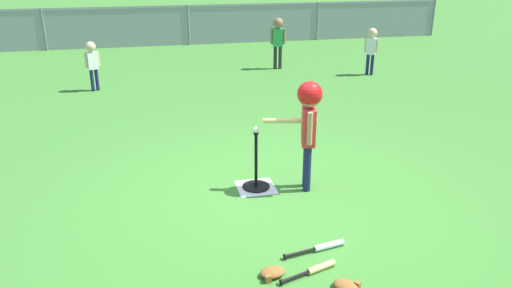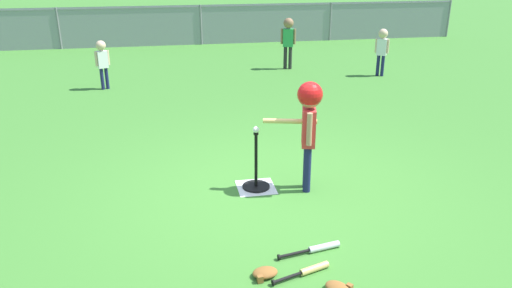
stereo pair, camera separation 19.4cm
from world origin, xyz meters
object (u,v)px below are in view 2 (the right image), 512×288
object	(u,v)px
fielder_near_left	(382,46)
fielder_deep_center	(102,58)
glove_near_bats	(338,288)
glove_by_plate	(265,273)
batting_tee	(256,179)
fielder_near_right	(288,36)
spare_bat_silver	(318,248)
spare_bat_wood	(309,270)
baseball_on_tee	(256,130)
batter_child	(309,114)

from	to	relation	value
fielder_near_left	fielder_deep_center	bearing A→B (deg)	-179.47
fielder_near_left	glove_near_bats	size ratio (longest dim) A/B	3.81
fielder_deep_center	glove_by_plate	size ratio (longest dim) A/B	4.14
batting_tee	fielder_near_left	bearing A→B (deg)	53.11
fielder_near_right	spare_bat_silver	distance (m)	7.66
fielder_near_right	glove_near_bats	bearing A→B (deg)	-101.15
spare_bat_wood	fielder_deep_center	bearing A→B (deg)	109.16
batting_tee	spare_bat_wood	distance (m)	1.72
batting_tee	fielder_near_right	bearing A→B (deg)	72.62
spare_bat_wood	glove_by_plate	bearing A→B (deg)	175.90
baseball_on_tee	fielder_deep_center	size ratio (longest dim) A/B	0.08
baseball_on_tee	spare_bat_silver	world-z (taller)	baseball_on_tee
glove_by_plate	spare_bat_silver	bearing A→B (deg)	26.94
baseball_on_tee	spare_bat_wood	xyz separation A→B (m)	(0.14, -1.71, -0.69)
spare_bat_wood	glove_by_plate	distance (m)	0.38
baseball_on_tee	fielder_deep_center	bearing A→B (deg)	113.73
fielder_near_right	glove_near_bats	world-z (taller)	fielder_near_right
spare_bat_silver	glove_near_bats	xyz separation A→B (m)	(-0.01, -0.59, 0.01)
fielder_near_left	fielder_deep_center	xyz separation A→B (m)	(-5.92, -0.06, -0.04)
spare_bat_silver	glove_by_plate	world-z (taller)	glove_by_plate
fielder_near_left	spare_bat_silver	size ratio (longest dim) A/B	1.67
batting_tee	glove_by_plate	xyz separation A→B (m)	(-0.24, -1.69, -0.07)
fielder_deep_center	glove_near_bats	xyz separation A→B (m)	(2.48, -6.94, -0.59)
fielder_near_right	glove_by_plate	world-z (taller)	fielder_near_right
spare_bat_wood	baseball_on_tee	bearing A→B (deg)	94.68
fielder_deep_center	glove_by_plate	bearing A→B (deg)	-73.74
baseball_on_tee	batter_child	world-z (taller)	batter_child
batting_tee	spare_bat_silver	bearing A→B (deg)	-77.16
glove_by_plate	baseball_on_tee	bearing A→B (deg)	81.94
batter_child	spare_bat_silver	distance (m)	1.56
baseball_on_tee	glove_near_bats	bearing A→B (deg)	-81.24
fielder_near_left	fielder_deep_center	distance (m)	5.92
batter_child	baseball_on_tee	bearing A→B (deg)	165.89
fielder_near_right	spare_bat_wood	distance (m)	8.00
fielder_near_left	spare_bat_silver	distance (m)	7.29
baseball_on_tee	spare_bat_silver	distance (m)	1.60
spare_bat_wood	glove_near_bats	bearing A→B (deg)	-59.35
batting_tee	spare_bat_silver	distance (m)	1.44
glove_near_bats	fielder_deep_center	bearing A→B (deg)	109.67
baseball_on_tee	glove_by_plate	distance (m)	1.84
batting_tee	fielder_near_right	world-z (taller)	fielder_near_right
fielder_deep_center	glove_near_bats	distance (m)	7.39
batter_child	glove_by_plate	xyz separation A→B (m)	(-0.80, -1.54, -0.88)
batter_child	glove_by_plate	bearing A→B (deg)	-117.50
fielder_near_left	glove_by_plate	bearing A→B (deg)	-120.83
baseball_on_tee	glove_by_plate	size ratio (longest dim) A/B	0.31
batting_tee	fielder_near_right	distance (m)	6.38
fielder_near_left	spare_bat_wood	world-z (taller)	fielder_near_left
batter_child	fielder_near_right	bearing A→B (deg)	77.89
fielder_near_left	spare_bat_wood	bearing A→B (deg)	-118.27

